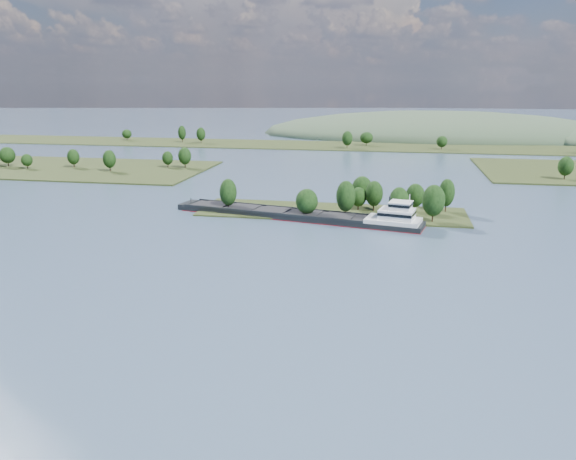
# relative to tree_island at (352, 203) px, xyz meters

# --- Properties ---
(ground) EXTENTS (1800.00, 1800.00, 0.00)m
(ground) POSITION_rel_tree_island_xyz_m (-7.68, -58.52, -4.36)
(ground) COLOR #3A4B65
(ground) RESTS_ON ground
(tree_island) EXTENTS (100.00, 31.71, 14.63)m
(tree_island) POSITION_rel_tree_island_xyz_m (0.00, 0.00, 0.00)
(tree_island) COLOR #263015
(tree_island) RESTS_ON ground
(back_shoreline) EXTENTS (900.00, 60.00, 15.63)m
(back_shoreline) POSITION_rel_tree_island_xyz_m (0.25, 221.22, -3.70)
(back_shoreline) COLOR #263015
(back_shoreline) RESTS_ON ground
(hill_west) EXTENTS (320.00, 160.00, 44.00)m
(hill_west) POSITION_rel_tree_island_xyz_m (52.32, 321.48, -4.36)
(hill_west) COLOR #334630
(hill_west) RESTS_ON ground
(cargo_barge) EXTENTS (93.50, 29.66, 12.60)m
(cargo_barge) POSITION_rel_tree_island_xyz_m (-13.56, -10.56, -2.77)
(cargo_barge) COLOR black
(cargo_barge) RESTS_ON ground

